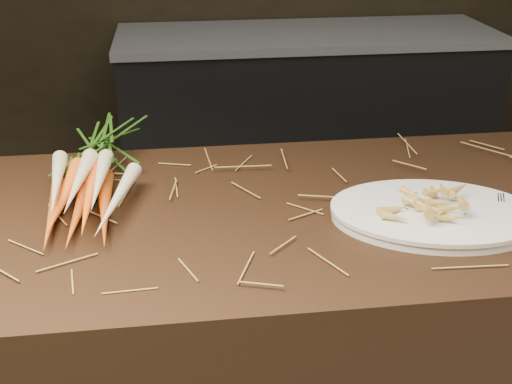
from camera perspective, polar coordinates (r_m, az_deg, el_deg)
main_counter at (r=1.59m, az=7.12°, el=-15.58°), size 2.40×0.70×0.90m
back_counter at (r=3.27m, az=4.38°, el=6.86°), size 1.82×0.62×0.84m
straw_bedding at (r=1.33m, az=8.21°, el=-0.71°), size 1.40×0.60×0.02m
root_veg_bunch at (r=1.43m, az=-14.64°, el=2.38°), size 0.21×0.56×0.10m
serving_platter at (r=1.30m, az=15.50°, el=-2.04°), size 0.44×0.34×0.02m
roasted_veg_heap at (r=1.29m, az=15.67°, el=-0.76°), size 0.22×0.18×0.04m
serving_fork at (r=1.32m, az=21.73°, el=-2.09°), size 0.07×0.14×0.00m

